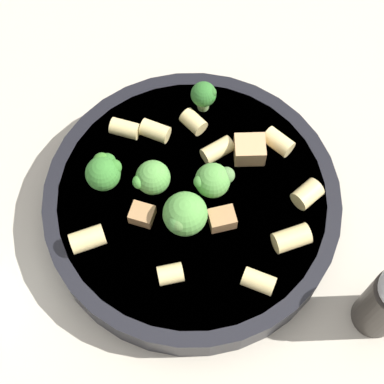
{
  "coord_description": "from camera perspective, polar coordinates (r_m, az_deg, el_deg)",
  "views": [
    {
      "loc": [
        0.22,
        -0.07,
        0.54
      ],
      "look_at": [
        0.0,
        0.0,
        0.05
      ],
      "focal_mm": 60.0,
      "sensor_mm": 36.0,
      "label": 1
    }
  ],
  "objects": [
    {
      "name": "ground_plane",
      "position": [
        0.58,
        -0.0,
        -1.92
      ],
      "size": [
        2.0,
        2.0,
        0.0
      ],
      "primitive_type": "plane",
      "color": "#BCB29E"
    },
    {
      "name": "pasta_bowl",
      "position": [
        0.56,
        -0.0,
        -1.08
      ],
      "size": [
        0.26,
        0.26,
        0.04
      ],
      "color": "black",
      "rests_on": "ground_plane"
    },
    {
      "name": "broccoli_floret_0",
      "position": [
        0.53,
        1.88,
        1.17
      ],
      "size": [
        0.03,
        0.04,
        0.04
      ],
      "color": "#84AD60",
      "rests_on": "pasta_bowl"
    },
    {
      "name": "broccoli_floret_1",
      "position": [
        0.57,
        1.11,
        8.6
      ],
      "size": [
        0.02,
        0.02,
        0.03
      ],
      "color": "#84AD60",
      "rests_on": "pasta_bowl"
    },
    {
      "name": "broccoli_floret_2",
      "position": [
        0.52,
        -0.7,
        -2.07
      ],
      "size": [
        0.04,
        0.04,
        0.04
      ],
      "color": "#9EC175",
      "rests_on": "pasta_bowl"
    },
    {
      "name": "broccoli_floret_3",
      "position": [
        0.54,
        -7.82,
        1.86
      ],
      "size": [
        0.03,
        0.03,
        0.04
      ],
      "color": "#9EC175",
      "rests_on": "pasta_bowl"
    },
    {
      "name": "broccoli_floret_4",
      "position": [
        0.54,
        -3.61,
        1.25
      ],
      "size": [
        0.03,
        0.03,
        0.03
      ],
      "color": "#9EC175",
      "rests_on": "pasta_bowl"
    },
    {
      "name": "rigatoni_0",
      "position": [
        0.57,
        -3.31,
        5.45
      ],
      "size": [
        0.03,
        0.03,
        0.02
      ],
      "primitive_type": "cylinder",
      "rotation": [
        1.57,
        0.0,
        2.44
      ],
      "color": "#E0C67F",
      "rests_on": "pasta_bowl"
    },
    {
      "name": "rigatoni_1",
      "position": [
        0.52,
        5.94,
        -7.89
      ],
      "size": [
        0.03,
        0.03,
        0.02
      ],
      "primitive_type": "cylinder",
      "rotation": [
        1.57,
        0.0,
        2.45
      ],
      "color": "#E0C67F",
      "rests_on": "pasta_bowl"
    },
    {
      "name": "rigatoni_2",
      "position": [
        0.52,
        -1.93,
        -7.3
      ],
      "size": [
        0.02,
        0.02,
        0.02
      ],
      "primitive_type": "cylinder",
      "rotation": [
        1.57,
        0.0,
        3.04
      ],
      "color": "#E0C67F",
      "rests_on": "pasta_bowl"
    },
    {
      "name": "rigatoni_3",
      "position": [
        0.57,
        0.13,
        6.25
      ],
      "size": [
        0.03,
        0.02,
        0.02
      ],
      "primitive_type": "cylinder",
      "rotation": [
        1.57,
        0.0,
        2.01
      ],
      "color": "#E0C67F",
      "rests_on": "pasta_bowl"
    },
    {
      "name": "rigatoni_4",
      "position": [
        0.56,
        2.27,
        3.76
      ],
      "size": [
        0.02,
        0.03,
        0.01
      ],
      "primitive_type": "cylinder",
      "rotation": [
        1.57,
        0.0,
        0.25
      ],
      "color": "#E0C67F",
      "rests_on": "pasta_bowl"
    },
    {
      "name": "rigatoni_5",
      "position": [
        0.55,
        10.21,
        -0.19
      ],
      "size": [
        0.03,
        0.03,
        0.02
      ],
      "primitive_type": "cylinder",
      "rotation": [
        1.57,
        0.0,
        0.41
      ],
      "color": "#E0C67F",
      "rests_on": "pasta_bowl"
    },
    {
      "name": "rigatoni_6",
      "position": [
        0.57,
        -5.98,
        5.63
      ],
      "size": [
        0.03,
        0.03,
        0.01
      ],
      "primitive_type": "cylinder",
      "rotation": [
        1.57,
        0.0,
        2.55
      ],
      "color": "#E0C67F",
      "rests_on": "pasta_bowl"
    },
    {
      "name": "rigatoni_7",
      "position": [
        0.53,
        8.85,
        -4.08
      ],
      "size": [
        0.02,
        0.03,
        0.02
      ],
      "primitive_type": "cylinder",
      "rotation": [
        1.57,
        0.0,
        0.03
      ],
      "color": "#E0C67F",
      "rests_on": "pasta_bowl"
    },
    {
      "name": "rigatoni_8",
      "position": [
        0.53,
        -9.27,
        -4.15
      ],
      "size": [
        0.02,
        0.03,
        0.02
      ],
      "primitive_type": "cylinder",
      "rotation": [
        1.57,
        0.0,
        0.05
      ],
      "color": "#E0C67F",
      "rests_on": "pasta_bowl"
    },
    {
      "name": "rigatoni_9",
      "position": [
        0.57,
        7.69,
        4.45
      ],
      "size": [
        0.03,
        0.03,
        0.02
      ],
      "primitive_type": "cylinder",
      "rotation": [
        1.57,
        0.0,
        2.11
      ],
      "color": "#E0C67F",
      "rests_on": "pasta_bowl"
    },
    {
      "name": "chicken_chunk_0",
      "position": [
        0.54,
        -4.46,
        -2.0
      ],
      "size": [
        0.03,
        0.03,
        0.01
      ],
      "primitive_type": "cube",
      "rotation": [
        0.0,
        0.0,
        0.96
      ],
      "color": "#A87A4C",
      "rests_on": "pasta_bowl"
    },
    {
      "name": "chicken_chunk_1",
      "position": [
        0.53,
        2.68,
        -2.39
      ],
      "size": [
        0.02,
        0.02,
        0.01
      ],
      "primitive_type": "cube",
      "rotation": [
        0.0,
        0.0,
        1.5
      ],
      "color": "#A87A4C",
      "rests_on": "pasta_bowl"
    },
    {
      "name": "chicken_chunk_2",
      "position": [
        0.56,
        5.14,
        3.78
      ],
      "size": [
        0.03,
        0.03,
        0.02
      ],
      "primitive_type": "cube",
      "rotation": [
        0.0,
        0.0,
        1.29
      ],
      "color": "tan",
      "rests_on": "pasta_bowl"
    }
  ]
}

